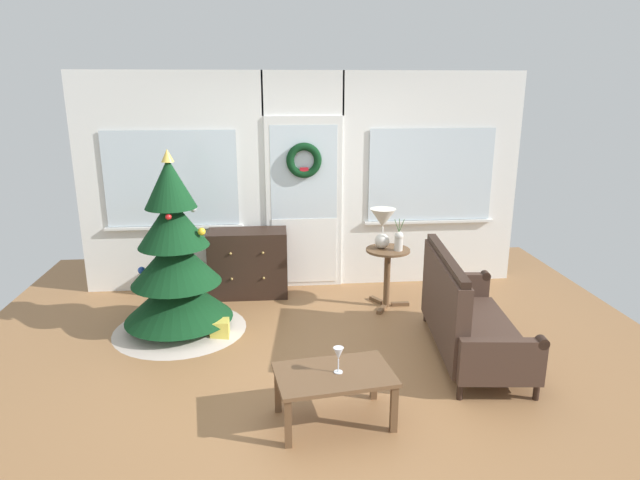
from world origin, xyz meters
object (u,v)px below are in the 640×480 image
gift_box (220,329)px  coffee_table (334,380)px  settee_sofa (464,316)px  christmas_tree (176,270)px  flower_vase (399,240)px  wine_glass (338,354)px  side_table (387,266)px  table_lamp (383,223)px  dresser_cabinet (248,263)px

gift_box → coffee_table: bearing=-57.2°
settee_sofa → gift_box: size_ratio=9.25×
gift_box → christmas_tree: bearing=151.4°
settee_sofa → flower_vase: flower_vase is taller
wine_glass → gift_box: wine_glass is taller
side_table → coffee_table: bearing=-111.7°
table_lamp → christmas_tree: bearing=-168.5°
settee_sofa → flower_vase: bearing=107.1°
gift_box → settee_sofa: bearing=-14.1°
settee_sofa → wine_glass: settee_sofa is taller
dresser_cabinet → table_lamp: bearing=-17.5°
side_table → table_lamp: size_ratio=1.52×
settee_sofa → wine_glass: size_ratio=8.56×
side_table → wine_glass: size_ratio=3.43×
flower_vase → gift_box: size_ratio=1.94×
christmas_tree → wine_glass: size_ratio=9.32×
table_lamp → coffee_table: size_ratio=0.49×
wine_glass → settee_sofa: bearing=36.0°
side_table → gift_box: 1.93m
table_lamp → coffee_table: table_lamp is taller
table_lamp → gift_box: 2.04m
side_table → gift_box: (-1.79, -0.62, -0.39)m
dresser_cabinet → settee_sofa: size_ratio=0.54×
settee_sofa → gift_box: 2.32m
christmas_tree → side_table: 2.25m
table_lamp → gift_box: bearing=-158.9°
settee_sofa → side_table: size_ratio=2.49×
side_table → flower_vase: (0.10, -0.06, 0.31)m
christmas_tree → dresser_cabinet: (0.67, 0.90, -0.24)m
dresser_cabinet → coffee_table: size_ratio=1.00×
settee_sofa → coffee_table: 1.58m
table_lamp → flower_vase: size_ratio=1.26×
flower_vase → wine_glass: (-0.91, -2.04, -0.25)m
christmas_tree → side_table: bearing=10.2°
dresser_cabinet → wine_glass: (0.73, -2.60, 0.14)m
side_table → coffee_table: (-0.84, -2.10, -0.14)m
gift_box → dresser_cabinet: bearing=77.5°
side_table → table_lamp: bearing=146.3°
table_lamp → flower_vase: (0.16, -0.10, -0.17)m
side_table → wine_glass: bearing=-111.1°
christmas_tree → gift_box: christmas_tree is taller
flower_vase → settee_sofa: bearing=-72.9°
christmas_tree → table_lamp: christmas_tree is taller
table_lamp → wine_glass: size_ratio=2.26×
dresser_cabinet → gift_box: bearing=-102.5°
dresser_cabinet → side_table: size_ratio=1.35×
christmas_tree → coffee_table: (1.37, -1.70, -0.30)m
dresser_cabinet → wine_glass: size_ratio=4.64×
christmas_tree → gift_box: bearing=-28.6°
coffee_table → gift_box: size_ratio=5.01×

